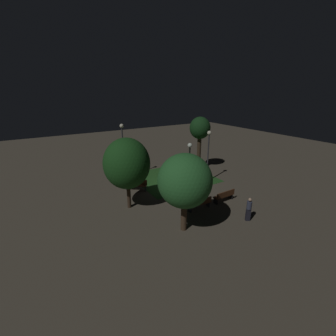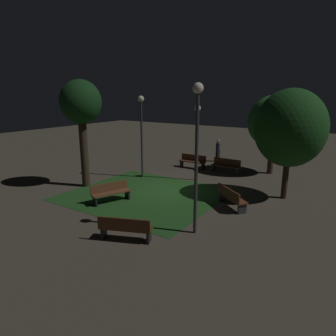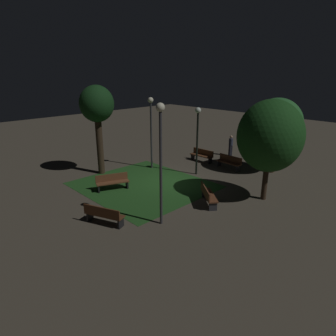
{
  "view_description": "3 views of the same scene",
  "coord_description": "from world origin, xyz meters",
  "px_view_note": "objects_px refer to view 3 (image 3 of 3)",
  "views": [
    {
      "loc": [
        -10.48,
        -15.77,
        8.07
      ],
      "look_at": [
        -0.23,
        1.04,
        1.21
      ],
      "focal_mm": 24.1,
      "sensor_mm": 36.0,
      "label": 1
    },
    {
      "loc": [
        -8.07,
        12.4,
        4.84
      ],
      "look_at": [
        0.16,
        -0.22,
        1.09
      ],
      "focal_mm": 31.99,
      "sensor_mm": 36.0,
      "label": 2
    },
    {
      "loc": [
        -11.89,
        11.41,
        6.36
      ],
      "look_at": [
        -0.63,
        0.43,
        1.12
      ],
      "focal_mm": 31.48,
      "sensor_mm": 36.0,
      "label": 3
    }
  ],
  "objects_px": {
    "tree_right_canopy": "(97,106)",
    "lamp_post_near_wall": "(161,146)",
    "lamp_post_plaza_east": "(151,121)",
    "pedestrian": "(231,145)",
    "bench_by_lamp": "(208,195)",
    "bench_front_right": "(104,214)",
    "bench_near_trees": "(202,155)",
    "bench_corner": "(229,162)",
    "tree_tall_center": "(277,124)",
    "tree_back_left": "(270,136)",
    "lamp_post_path_center": "(198,129)",
    "bench_back_row": "(112,181)"
  },
  "relations": [
    {
      "from": "pedestrian",
      "to": "tree_right_canopy",
      "type": "bearing_deg",
      "value": 69.94
    },
    {
      "from": "lamp_post_path_center",
      "to": "pedestrian",
      "type": "bearing_deg",
      "value": -79.59
    },
    {
      "from": "bench_front_right",
      "to": "pedestrian",
      "type": "xyz_separation_m",
      "value": [
        2.43,
        -13.04,
        0.37
      ]
    },
    {
      "from": "tree_tall_center",
      "to": "lamp_post_plaza_east",
      "type": "height_order",
      "value": "tree_tall_center"
    },
    {
      "from": "bench_back_row",
      "to": "lamp_post_path_center",
      "type": "xyz_separation_m",
      "value": [
        -1.59,
        -5.32,
        2.43
      ]
    },
    {
      "from": "tree_tall_center",
      "to": "pedestrian",
      "type": "relative_size",
      "value": 2.97
    },
    {
      "from": "bench_by_lamp",
      "to": "lamp_post_plaza_east",
      "type": "bearing_deg",
      "value": -15.79
    },
    {
      "from": "tree_tall_center",
      "to": "lamp_post_path_center",
      "type": "height_order",
      "value": "tree_tall_center"
    },
    {
      "from": "bench_by_lamp",
      "to": "tree_back_left",
      "type": "relative_size",
      "value": 0.34
    },
    {
      "from": "tree_back_left",
      "to": "lamp_post_path_center",
      "type": "xyz_separation_m",
      "value": [
        4.95,
        -0.45,
        -0.4
      ]
    },
    {
      "from": "bench_near_trees",
      "to": "bench_front_right",
      "type": "xyz_separation_m",
      "value": [
        -3.02,
        10.3,
        0.0
      ]
    },
    {
      "from": "bench_corner",
      "to": "tree_tall_center",
      "type": "relative_size",
      "value": 0.38
    },
    {
      "from": "tree_right_canopy",
      "to": "lamp_post_near_wall",
      "type": "bearing_deg",
      "value": 166.91
    },
    {
      "from": "bench_back_row",
      "to": "lamp_post_plaza_east",
      "type": "relative_size",
      "value": 0.39
    },
    {
      "from": "bench_corner",
      "to": "tree_back_left",
      "type": "bearing_deg",
      "value": 144.9
    },
    {
      "from": "bench_corner",
      "to": "lamp_post_plaza_east",
      "type": "bearing_deg",
      "value": 44.17
    },
    {
      "from": "tree_tall_center",
      "to": "lamp_post_path_center",
      "type": "relative_size",
      "value": 1.13
    },
    {
      "from": "bench_front_right",
      "to": "lamp_post_path_center",
      "type": "relative_size",
      "value": 0.43
    },
    {
      "from": "tree_tall_center",
      "to": "bench_front_right",
      "type": "bearing_deg",
      "value": 81.72
    },
    {
      "from": "bench_back_row",
      "to": "bench_front_right",
      "type": "distance_m",
      "value": 3.97
    },
    {
      "from": "tree_tall_center",
      "to": "lamp_post_near_wall",
      "type": "relative_size",
      "value": 0.92
    },
    {
      "from": "tree_tall_center",
      "to": "tree_back_left",
      "type": "bearing_deg",
      "value": 112.48
    },
    {
      "from": "bench_back_row",
      "to": "pedestrian",
      "type": "distance_m",
      "value": 10.54
    },
    {
      "from": "bench_by_lamp",
      "to": "lamp_post_plaza_east",
      "type": "xyz_separation_m",
      "value": [
        6.23,
        -1.76,
        2.72
      ]
    },
    {
      "from": "bench_back_row",
      "to": "lamp_post_near_wall",
      "type": "xyz_separation_m",
      "value": [
        -4.72,
        0.69,
        2.98
      ]
    },
    {
      "from": "bench_by_lamp",
      "to": "lamp_post_plaza_east",
      "type": "height_order",
      "value": "lamp_post_plaza_east"
    },
    {
      "from": "bench_front_right",
      "to": "lamp_post_near_wall",
      "type": "xyz_separation_m",
      "value": [
        -1.66,
        -1.83,
        2.98
      ]
    },
    {
      "from": "tree_right_canopy",
      "to": "tree_tall_center",
      "type": "xyz_separation_m",
      "value": [
        -7.58,
        -8.09,
        -1.1
      ]
    },
    {
      "from": "bench_by_lamp",
      "to": "pedestrian",
      "type": "height_order",
      "value": "pedestrian"
    },
    {
      "from": "bench_near_trees",
      "to": "tree_tall_center",
      "type": "xyz_separation_m",
      "value": [
        -4.73,
        -1.38,
        2.7
      ]
    },
    {
      "from": "bench_by_lamp",
      "to": "tree_tall_center",
      "type": "distance_m",
      "value": 7.33
    },
    {
      "from": "lamp_post_near_wall",
      "to": "pedestrian",
      "type": "distance_m",
      "value": 12.21
    },
    {
      "from": "bench_back_row",
      "to": "bench_near_trees",
      "type": "bearing_deg",
      "value": -90.29
    },
    {
      "from": "bench_corner",
      "to": "tree_tall_center",
      "type": "height_order",
      "value": "tree_tall_center"
    },
    {
      "from": "lamp_post_near_wall",
      "to": "lamp_post_path_center",
      "type": "relative_size",
      "value": 1.22
    },
    {
      "from": "bench_near_trees",
      "to": "tree_right_canopy",
      "type": "relative_size",
      "value": 0.33
    },
    {
      "from": "bench_near_trees",
      "to": "lamp_post_near_wall",
      "type": "distance_m",
      "value": 10.12
    },
    {
      "from": "bench_by_lamp",
      "to": "lamp_post_path_center",
      "type": "distance_m",
      "value": 5.05
    },
    {
      "from": "bench_by_lamp",
      "to": "bench_front_right",
      "type": "relative_size",
      "value": 0.92
    },
    {
      "from": "bench_corner",
      "to": "bench_near_trees",
      "type": "height_order",
      "value": "same"
    },
    {
      "from": "bench_front_right",
      "to": "tree_right_canopy",
      "type": "bearing_deg",
      "value": -31.38
    },
    {
      "from": "tree_tall_center",
      "to": "pedestrian",
      "type": "bearing_deg",
      "value": -18.16
    },
    {
      "from": "bench_corner",
      "to": "lamp_post_plaza_east",
      "type": "xyz_separation_m",
      "value": [
        3.77,
        3.66,
        2.72
      ]
    },
    {
      "from": "bench_near_trees",
      "to": "lamp_post_path_center",
      "type": "xyz_separation_m",
      "value": [
        -1.55,
        2.46,
        2.43
      ]
    },
    {
      "from": "bench_front_right",
      "to": "tree_back_left",
      "type": "relative_size",
      "value": 0.36
    },
    {
      "from": "tree_right_canopy",
      "to": "pedestrian",
      "type": "height_order",
      "value": "tree_right_canopy"
    },
    {
      "from": "bench_corner",
      "to": "tree_tall_center",
      "type": "xyz_separation_m",
      "value": [
        -2.36,
        -1.38,
        2.7
      ]
    },
    {
      "from": "bench_near_trees",
      "to": "tree_tall_center",
      "type": "bearing_deg",
      "value": -163.67
    },
    {
      "from": "bench_corner",
      "to": "lamp_post_path_center",
      "type": "bearing_deg",
      "value": 71.51
    },
    {
      "from": "lamp_post_plaza_east",
      "to": "pedestrian",
      "type": "xyz_separation_m",
      "value": [
        -2.0,
        -6.4,
        -2.35
      ]
    }
  ]
}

